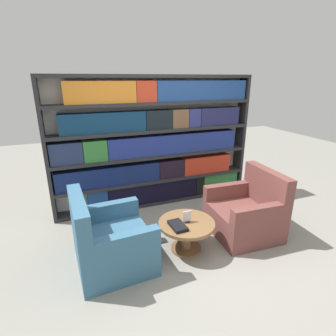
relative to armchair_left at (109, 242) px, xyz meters
name	(u,v)px	position (x,y,z in m)	size (l,w,h in m)	color
ground_plane	(194,251)	(1.01, -0.13, -0.29)	(14.00, 14.00, 0.00)	gray
bookshelf	(156,144)	(1.03, 1.37, 0.74)	(3.31, 0.30, 2.10)	silver
armchair_left	(109,242)	(0.00, 0.00, 0.00)	(0.86, 0.90, 0.89)	#386684
armchair_right	(246,213)	(1.86, 0.00, 0.00)	(0.86, 0.90, 0.89)	brown
coffee_table	(187,230)	(0.93, -0.06, -0.01)	(0.69, 0.69, 0.39)	brown
table_sign	(187,217)	(0.93, -0.06, 0.16)	(0.11, 0.06, 0.15)	black
stray_book	(178,226)	(0.78, -0.13, 0.12)	(0.17, 0.27, 0.04)	black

